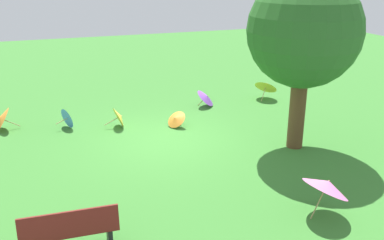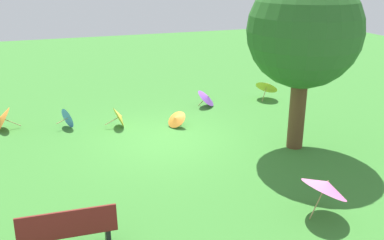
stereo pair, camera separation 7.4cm
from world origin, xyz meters
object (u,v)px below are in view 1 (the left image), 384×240
Objects in this scene: parasol_pink_0 at (327,185)px; parasol_orange_0 at (1,119)px; parasol_yellow_1 at (120,117)px; park_bench at (70,231)px; parasol_purple_0 at (206,97)px; parasol_blue_0 at (69,118)px; shade_tree at (304,32)px; parasol_yellow_2 at (266,85)px; parasol_orange_1 at (176,119)px.

parasol_orange_0 is at bearing -49.15° from parasol_pink_0.
park_bench is at bearing 71.68° from parasol_yellow_1.
parasol_purple_0 is at bearing -127.04° from park_bench.
park_bench is 6.93m from parasol_orange_0.
parasol_pink_0 reaches higher than parasol_blue_0.
shade_tree reaches higher than park_bench.
parasol_yellow_1 is at bearing 11.31° from parasol_yellow_2.
parasol_orange_0 is 5.20m from parasol_orange_1.
parasol_pink_0 is 5.83m from parasol_orange_1.
parasol_yellow_1 is at bearing -20.14° from parasol_orange_1.
parasol_pink_0 reaches higher than park_bench.
parasol_blue_0 is at bearing -17.76° from parasol_yellow_1.
parasol_yellow_1 is at bearing 164.72° from parasol_orange_0.
parasol_pink_0 is at bearing 114.37° from parasol_yellow_1.
parasol_purple_0 reaches higher than parasol_orange_1.
parasol_yellow_2 is at bearing -110.90° from parasol_pink_0.
shade_tree is at bearing 147.62° from parasol_blue_0.
parasol_pink_0 is at bearing 66.94° from shade_tree.
parasol_orange_1 is at bearing -77.68° from parasol_pink_0.
shade_tree reaches higher than parasol_orange_1.
parasol_yellow_1 reaches higher than parasol_blue_0.
parasol_yellow_2 reaches higher than parasol_yellow_1.
parasol_orange_0 is (1.44, -6.77, -0.10)m from park_bench.
parasol_blue_0 is (-0.47, -6.32, -0.15)m from park_bench.
park_bench is at bearing -5.02° from parasol_pink_0.
parasol_pink_0 is at bearing 86.84° from parasol_purple_0.
parasol_orange_1 is (1.24, -5.68, -0.39)m from parasol_pink_0.
parasol_orange_0 is 9.05m from parasol_yellow_2.
park_bench is at bearing 24.08° from shade_tree.
parasol_yellow_2 is 1.45× the size of parasol_orange_1.
parasol_purple_0 is 2.43m from parasol_yellow_2.
parasol_orange_1 is at bearing 159.86° from parasol_yellow_1.
parasol_pink_0 is at bearing 69.10° from parasol_yellow_2.
parasol_pink_0 reaches higher than parasol_yellow_2.
parasol_blue_0 is 0.71× the size of parasol_purple_0.
parasol_orange_0 is 1.02× the size of parasol_orange_1.
parasol_purple_0 is at bearing -135.75° from parasol_orange_1.
shade_tree is 5.97× the size of parasol_orange_1.
park_bench is 0.36× the size of shade_tree.
parasol_purple_0 is at bearing -93.16° from parasol_pink_0.
parasol_yellow_1 is 0.63× the size of parasol_yellow_2.
parasol_blue_0 is 0.97× the size of parasol_yellow_1.
parasol_orange_1 is at bearing 160.99° from parasol_blue_0.
parasol_orange_0 is at bearing -15.28° from parasol_yellow_1.
parasol_blue_0 is 0.86× the size of parasol_orange_0.
parasol_pink_0 is 1.35× the size of parasol_orange_1.
parasol_pink_0 is 7.93m from parasol_yellow_2.
parasol_yellow_2 reaches higher than parasol_orange_0.
shade_tree is 5.90m from parasol_yellow_1.
parasol_yellow_2 is (-2.42, -0.12, 0.17)m from parasol_purple_0.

